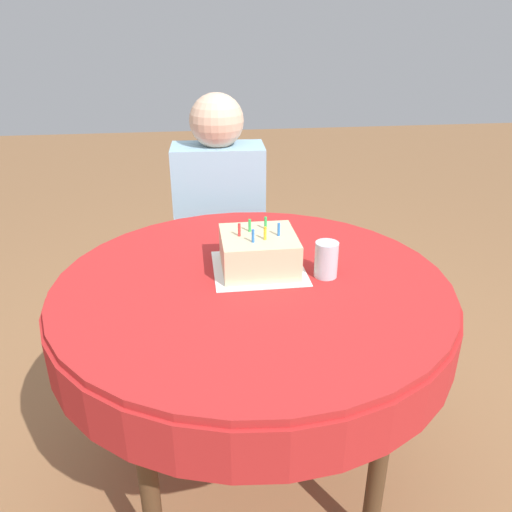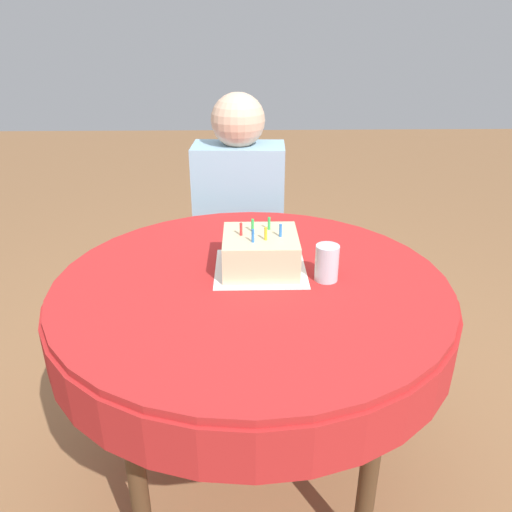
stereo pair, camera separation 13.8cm
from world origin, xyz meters
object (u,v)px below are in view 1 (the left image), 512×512
Objects in this scene: birthday_cake at (259,252)px; drinking_glass at (326,259)px; chair at (220,240)px; person at (219,204)px.

birthday_cake is 2.07× the size of drinking_glass.
person is at bearing -90.00° from chair.
chair reaches higher than birthday_cake.
birthday_cake is at bearing -82.66° from chair.
drinking_glass is at bearing -71.51° from chair.
drinking_glass is at bearing -21.87° from birthday_cake.
person reaches higher than drinking_glass.
chair reaches higher than drinking_glass.
chair is at bearing 90.00° from person.
birthday_cake is at bearing 158.13° from drinking_glass.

